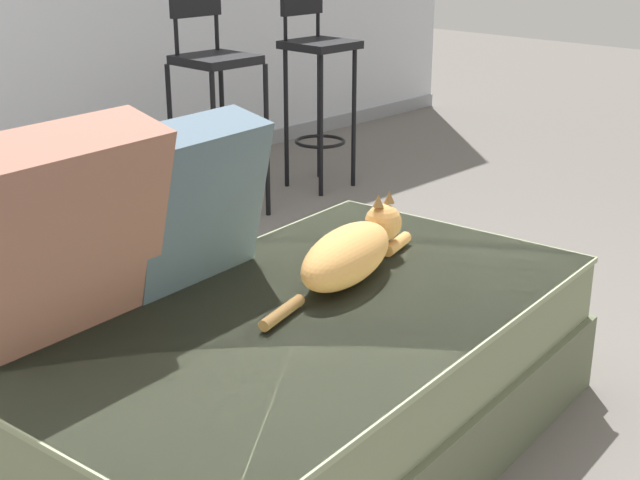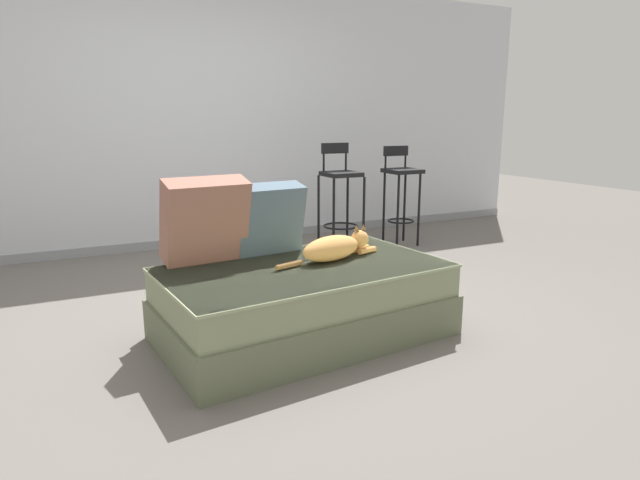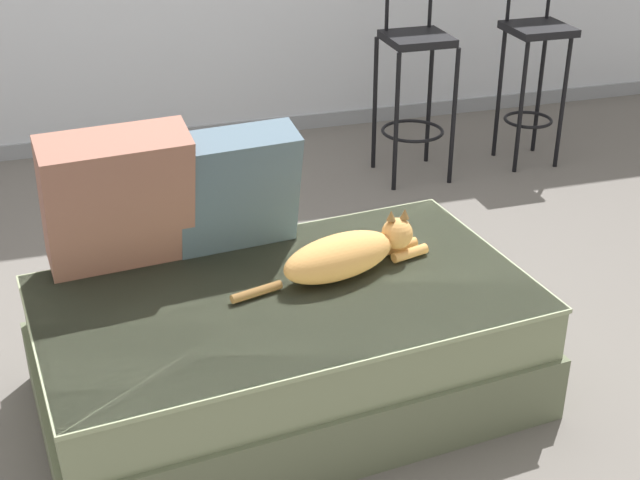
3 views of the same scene
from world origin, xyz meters
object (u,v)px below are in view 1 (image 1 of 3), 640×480
Objects in this scene: couch at (308,380)px; throw_pillow_middle at (191,201)px; cat at (352,252)px; bar_stool_near_window at (215,95)px; bar_stool_by_doorway at (318,72)px; throw_pillow_corner at (64,231)px.

throw_pillow_middle is (-0.08, 0.36, 0.44)m from couch.
cat is at bearing 13.59° from couch.
throw_pillow_middle is at bearing -131.99° from bar_stool_near_window.
bar_stool_near_window is (1.16, 1.74, 0.37)m from couch.
cat is at bearing -118.95° from bar_stool_near_window.
cat is 0.74× the size of bar_stool_by_doorway.
bar_stool_by_doorway is at bearing 31.28° from throw_pillow_corner.
couch is at bearing -33.42° from throw_pillow_corner.
throw_pillow_corner is at bearing 159.67° from cat.
throw_pillow_middle is (0.41, 0.04, -0.03)m from throw_pillow_corner.
throw_pillow_middle is 1.86m from bar_stool_near_window.
throw_pillow_middle is 0.46m from cat.
cat is 2.35m from bar_stool_by_doorway.
bar_stool_near_window reaches higher than throw_pillow_middle.
bar_stool_near_window reaches higher than throw_pillow_corner.
throw_pillow_corner is 0.49× the size of bar_stool_near_window.
bar_stool_by_doorway is at bearing 0.07° from bar_stool_near_window.
couch is 0.75m from throw_pillow_corner.
throw_pillow_corner reaches higher than couch.
couch is 0.37m from cat.
couch is 2.13m from bar_stool_near_window.
throw_pillow_middle is at bearing 135.09° from cat.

